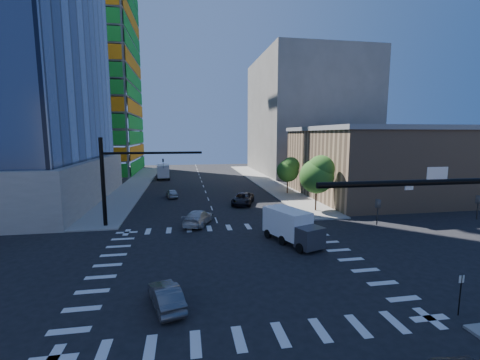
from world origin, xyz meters
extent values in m
plane|color=black|center=(0.00, 0.00, 0.00)|extent=(160.00, 160.00, 0.00)
cube|color=silver|center=(0.00, 0.00, 0.01)|extent=(20.00, 20.00, 0.01)
cube|color=gray|center=(12.50, 40.00, 0.07)|extent=(5.00, 60.00, 0.15)
cube|color=gray|center=(-12.50, 40.00, 0.07)|extent=(5.00, 60.00, 0.15)
cube|color=green|center=(-14.90, 62.00, 24.50)|extent=(0.12, 24.00, 49.00)
cube|color=orange|center=(-27.50, 49.40, 24.50)|extent=(24.00, 0.12, 49.00)
cube|color=#9A7859|center=(25.00, 22.00, 5.00)|extent=(20.00, 22.00, 10.00)
cube|color=slate|center=(25.00, 22.00, 10.30)|extent=(20.50, 22.50, 0.60)
cube|color=slate|center=(27.00, 55.00, 14.00)|extent=(24.00, 30.00, 28.00)
cylinder|color=black|center=(6.50, -11.50, 7.55)|extent=(10.00, 0.24, 0.24)
imported|color=black|center=(8.50, -11.50, 6.45)|extent=(0.16, 0.20, 1.00)
imported|color=black|center=(4.00, -11.50, 6.45)|extent=(0.16, 0.20, 1.00)
cube|color=white|center=(6.50, -11.50, 7.90)|extent=(0.90, 0.04, 0.50)
cylinder|color=black|center=(-11.50, 11.50, 4.65)|extent=(0.40, 0.40, 9.00)
cylinder|color=black|center=(-6.50, 11.50, 7.55)|extent=(10.00, 0.24, 0.24)
imported|color=black|center=(-5.50, 11.50, 6.45)|extent=(0.16, 0.20, 1.00)
cylinder|color=#382316|center=(12.50, 14.00, 1.29)|extent=(0.20, 0.20, 2.27)
sphere|color=#134916|center=(12.50, 14.00, 4.38)|extent=(4.16, 4.16, 4.16)
sphere|color=#487A28|center=(12.90, 13.70, 5.35)|extent=(3.25, 3.25, 3.25)
cylinder|color=#382316|center=(12.80, 26.00, 1.11)|extent=(0.20, 0.20, 1.92)
sphere|color=#134916|center=(12.80, 26.00, 3.72)|extent=(3.52, 3.52, 3.52)
sphere|color=#487A28|center=(13.20, 25.70, 4.55)|extent=(2.75, 2.75, 2.75)
cylinder|color=black|center=(10.70, -9.00, 1.10)|extent=(0.06, 0.06, 2.20)
cube|color=silver|center=(10.70, -9.00, 2.00)|extent=(0.30, 0.03, 0.40)
imported|color=black|center=(4.39, 19.55, 0.76)|extent=(4.18, 6.02, 1.53)
imported|color=#B9B9B9|center=(-2.01, 10.64, 0.76)|extent=(3.87, 5.68, 1.53)
imported|color=#ACAFB4|center=(-5.33, 26.01, 0.64)|extent=(2.27, 3.99, 1.28)
imported|color=#505155|center=(-4.48, -5.55, 0.64)|extent=(2.37, 4.12, 1.28)
cube|color=white|center=(5.86, 3.20, 1.70)|extent=(3.61, 4.94, 2.33)
cube|color=#3C3D43|center=(5.86, 3.20, 1.12)|extent=(2.50, 2.24, 1.70)
cube|color=#BDBDBF|center=(-7.95, 47.37, 1.88)|extent=(2.83, 5.14, 2.57)
cube|color=#3C3D43|center=(-7.95, 47.37, 1.23)|extent=(2.43, 1.99, 1.88)
camera|label=1|loc=(-3.29, -22.50, 9.41)|focal=24.00mm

